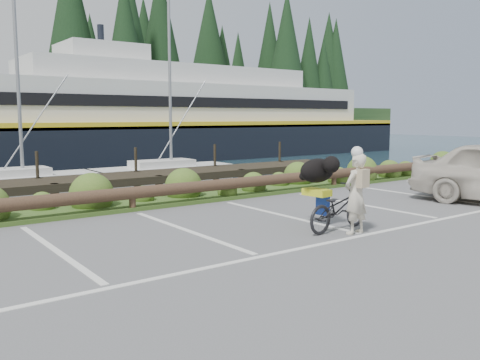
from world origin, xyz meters
TOP-DOWN VIEW (x-y plane):
  - ground at (0.00, 0.00)m, footprint 72.00×72.00m
  - vegetation_strip at (0.00, 5.30)m, footprint 34.00×1.60m
  - log_rail at (0.00, 4.60)m, footprint 32.00×0.30m
  - bicycle at (2.48, 0.22)m, footprint 1.80×0.79m
  - cyclist at (2.52, -0.19)m, footprint 0.61×0.44m
  - dog at (2.42, 0.77)m, footprint 0.52×0.92m

SIDE VIEW (x-z plane):
  - ground at x=0.00m, z-range 0.00..0.00m
  - log_rail at x=0.00m, z-range -0.30..0.30m
  - vegetation_strip at x=0.00m, z-range 0.00..0.10m
  - bicycle at x=2.48m, z-range 0.00..0.92m
  - cyclist at x=2.52m, z-range 0.00..1.58m
  - dog at x=2.42m, z-range 0.92..1.43m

